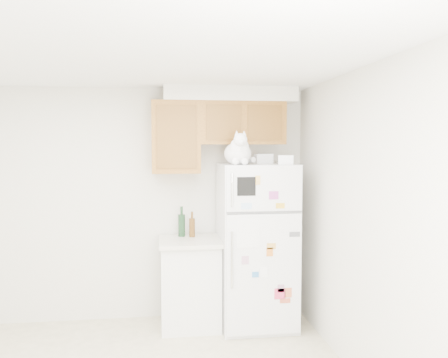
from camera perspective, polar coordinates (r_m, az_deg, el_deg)
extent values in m
cube|color=silver|center=(5.23, -11.33, -3.04)|extent=(3.80, 0.04, 2.50)
cube|color=silver|center=(3.61, 18.41, -6.33)|extent=(0.04, 4.00, 2.50)
cube|color=white|center=(3.25, -13.79, 14.81)|extent=(3.80, 4.00, 0.04)
cube|color=#A07122|center=(5.09, 2.13, 6.72)|extent=(0.90, 0.33, 0.45)
cube|color=#A07122|center=(5.01, -5.82, 5.02)|extent=(0.50, 0.33, 0.75)
cube|color=silver|center=(5.10, 0.71, 10.09)|extent=(1.40, 0.37, 0.15)
cube|color=white|center=(5.01, 3.89, -7.92)|extent=(0.76, 0.72, 1.70)
cube|color=white|center=(4.55, 4.90, -1.16)|extent=(0.74, 0.03, 0.44)
cube|color=white|center=(4.70, 4.83, -11.41)|extent=(0.74, 0.03, 1.19)
cube|color=#59595B|center=(4.58, 4.88, -3.97)|extent=(0.74, 0.03, 0.02)
cylinder|color=silver|center=(4.47, 0.97, -1.32)|extent=(0.02, 0.02, 0.32)
cylinder|color=silver|center=(4.58, 0.96, -9.70)|extent=(0.02, 0.02, 0.55)
cube|color=black|center=(4.50, 2.71, -0.90)|extent=(0.18, 0.00, 0.18)
cube|color=white|center=(4.56, 2.94, -6.54)|extent=(0.22, 0.00, 0.28)
cube|color=#BF5E3B|center=(4.80, 7.73, -13.39)|extent=(0.07, 0.00, 0.09)
cube|color=orange|center=(4.64, 5.52, -8.73)|extent=(0.07, 0.00, 0.09)
cube|color=white|center=(4.68, 4.80, -11.10)|extent=(0.07, 0.00, 0.10)
cube|color=#ECB453|center=(4.52, 4.10, -0.14)|extent=(0.05, 0.00, 0.09)
cube|color=#A6C9EC|center=(4.52, 2.73, -3.28)|extent=(0.10, 0.00, 0.06)
cube|color=gold|center=(4.59, 6.78, -3.21)|extent=(0.09, 0.00, 0.05)
cube|color=#377DC3|center=(4.67, 3.80, -11.40)|extent=(0.07, 0.00, 0.05)
cube|color=#535359|center=(4.67, 8.50, -6.60)|extent=(0.11, 0.00, 0.05)
cube|color=#AF4699|center=(4.56, 6.00, -1.96)|extent=(0.09, 0.00, 0.08)
cube|color=gold|center=(4.64, 5.72, -8.04)|extent=(0.09, 0.00, 0.06)
cube|color=#A27391|center=(4.76, 6.86, -12.93)|extent=(0.07, 0.00, 0.08)
cube|color=#BA85A3|center=(4.61, 2.56, -9.74)|extent=(0.07, 0.00, 0.08)
cube|color=#B9543A|center=(4.81, 7.37, -14.32)|extent=(0.11, 0.00, 0.05)
cube|color=#D6355B|center=(4.78, 6.74, -13.55)|extent=(0.11, 0.00, 0.11)
cube|color=white|center=(5.08, -4.10, -12.53)|extent=(0.60, 0.60, 0.88)
cube|color=beige|center=(4.95, -4.11, -7.48)|extent=(0.64, 0.64, 0.04)
ellipsoid|color=white|center=(4.71, 1.65, 3.06)|extent=(0.26, 0.36, 0.23)
ellipsoid|color=white|center=(4.60, 1.86, 3.67)|extent=(0.19, 0.15, 0.21)
sphere|color=white|center=(4.55, 1.98, 4.70)|extent=(0.13, 0.13, 0.13)
cone|color=white|center=(4.55, 1.54, 5.53)|extent=(0.04, 0.04, 0.05)
cone|color=white|center=(4.56, 2.43, 5.53)|extent=(0.04, 0.04, 0.05)
cone|color=#D88C8C|center=(4.54, 1.55, 5.47)|extent=(0.02, 0.02, 0.03)
cone|color=#D88C8C|center=(4.55, 2.44, 5.46)|extent=(0.02, 0.02, 0.03)
sphere|color=white|center=(4.49, 2.10, 4.45)|extent=(0.06, 0.06, 0.06)
sphere|color=white|center=(4.56, 1.38, 2.14)|extent=(0.07, 0.07, 0.07)
sphere|color=white|center=(4.58, 2.51, 2.14)|extent=(0.07, 0.07, 0.07)
cylinder|color=white|center=(4.85, 2.71, 2.24)|extent=(0.16, 0.23, 0.08)
cube|color=white|center=(5.03, 4.77, 2.46)|extent=(0.19, 0.14, 0.10)
cube|color=white|center=(4.80, 7.41, 2.31)|extent=(0.17, 0.14, 0.09)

